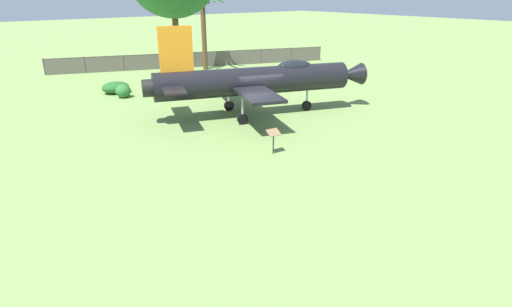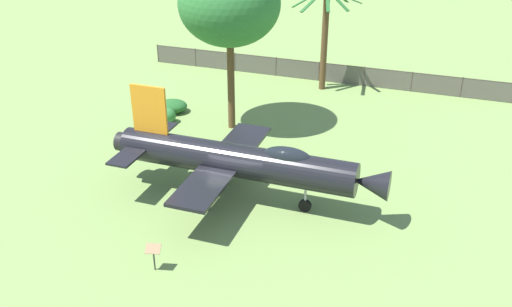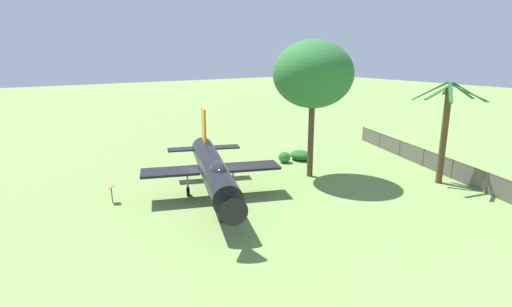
# 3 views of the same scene
# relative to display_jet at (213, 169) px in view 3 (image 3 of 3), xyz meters

# --- Properties ---
(ground_plane) EXTENTS (200.00, 200.00, 0.00)m
(ground_plane) POSITION_rel_display_jet_xyz_m (0.35, -0.12, -2.10)
(ground_plane) COLOR #75934C
(display_jet) EXTENTS (13.02, 8.79, 5.22)m
(display_jet) POSITION_rel_display_jet_xyz_m (0.00, 0.00, 0.00)
(display_jet) COLOR black
(display_jet) RESTS_ON ground_plane
(shade_tree) EXTENTS (5.74, 5.65, 9.89)m
(shade_tree) POSITION_rel_display_jet_xyz_m (0.87, -8.44, 5.38)
(shade_tree) COLOR brown
(shade_tree) RESTS_ON ground_plane
(palm_tree) EXTENTS (4.81, 4.82, 7.09)m
(palm_tree) POSITION_rel_display_jet_xyz_m (-5.34, -15.12, 1.76)
(palm_tree) COLOR brown
(palm_tree) RESTS_ON ground_plane
(perimeter_fence) EXTENTS (25.32, 8.98, 1.46)m
(perimeter_fence) POSITION_rel_display_jet_xyz_m (-5.25, -16.78, -1.32)
(perimeter_fence) COLOR #4C4238
(perimeter_fence) RESTS_ON ground_plane
(shrub_near_fence) EXTENTS (1.93, 1.63, 0.82)m
(shrub_near_fence) POSITION_rel_display_jet_xyz_m (4.83, -10.78, -1.68)
(shrub_near_fence) COLOR #235B26
(shrub_near_fence) RESTS_ON ground_plane
(shrub_by_tree) EXTENTS (1.04, 0.98, 0.93)m
(shrub_by_tree) POSITION_rel_display_jet_xyz_m (4.89, -9.10, -1.63)
(shrub_by_tree) COLOR #2D7033
(shrub_by_tree) RESTS_ON ground_plane
(info_plaque) EXTENTS (0.63, 0.45, 1.14)m
(info_plaque) POSITION_rel_display_jet_xyz_m (3.40, 5.31, -1.24)
(info_plaque) COLOR #333333
(info_plaque) RESTS_ON ground_plane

